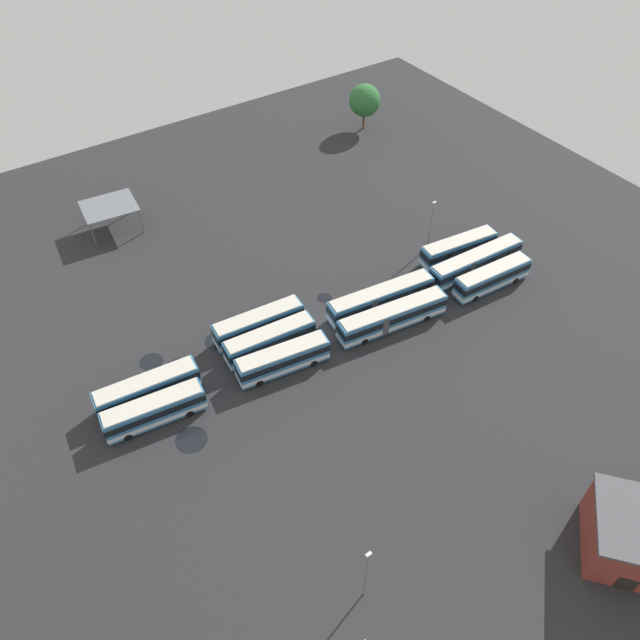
{
  "coord_description": "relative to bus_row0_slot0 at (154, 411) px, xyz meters",
  "views": [
    {
      "loc": [
        -31.65,
        -45.66,
        58.46
      ],
      "look_at": [
        -0.67,
        0.63,
        1.55
      ],
      "focal_mm": 33.85,
      "sensor_mm": 36.0,
      "label": 1
    }
  ],
  "objects": [
    {
      "name": "ground_plane",
      "position": [
        24.72,
        1.14,
        -1.87
      ],
      "size": [
        128.29,
        128.29,
        0.0
      ],
      "primitive_type": "plane",
      "color": "#28282B"
    },
    {
      "name": "bus_row0_slot0",
      "position": [
        0.0,
        0.0,
        0.0
      ],
      "size": [
        11.95,
        3.98,
        3.54
      ],
      "color": "teal",
      "rests_on": "ground_plane"
    },
    {
      "name": "bus_row0_slot1",
      "position": [
        0.59,
        3.38,
        0.0
      ],
      "size": [
        12.52,
        3.72,
        3.54
      ],
      "color": "teal",
      "rests_on": "ground_plane"
    },
    {
      "name": "bus_row1_slot0",
      "position": [
        16.28,
        -1.58,
        0.0
      ],
      "size": [
        12.1,
        4.19,
        3.54
      ],
      "color": "teal",
      "rests_on": "ground_plane"
    },
    {
      "name": "bus_row1_slot1",
      "position": [
        16.56,
        2.05,
        0.0
      ],
      "size": [
        12.17,
        3.54,
        3.54
      ],
      "color": "teal",
      "rests_on": "ground_plane"
    },
    {
      "name": "bus_row1_slot2",
      "position": [
        16.85,
        5.44,
        0.0
      ],
      "size": [
        12.36,
        3.59,
        3.54
      ],
      "color": "teal",
      "rests_on": "ground_plane"
    },
    {
      "name": "bus_row2_slot0",
      "position": [
        32.12,
        -3.31,
        0.0
      ],
      "size": [
        15.73,
        4.57,
        3.54
      ],
      "color": "teal",
      "rests_on": "ground_plane"
    },
    {
      "name": "bus_row2_slot1",
      "position": [
        32.99,
        0.31,
        0.0
      ],
      "size": [
        15.73,
        4.42,
        3.54
      ],
      "color": "teal",
      "rests_on": "ground_plane"
    },
    {
      "name": "bus_row3_slot0",
      "position": [
        48.78,
        -5.0,
        0.0
      ],
      "size": [
        12.18,
        3.33,
        3.54
      ],
      "color": "teal",
      "rests_on": "ground_plane"
    },
    {
      "name": "bus_row3_slot1",
      "position": [
        49.13,
        -1.32,
        0.0
      ],
      "size": [
        15.64,
        3.27,
        3.54
      ],
      "color": "teal",
      "rests_on": "ground_plane"
    },
    {
      "name": "bus_row3_slot2",
      "position": [
        49.32,
        2.47,
        0.0
      ],
      "size": [
        12.38,
        3.99,
        3.54
      ],
      "color": "teal",
      "rests_on": "ground_plane"
    },
    {
      "name": "depot_building",
      "position": [
        31.85,
        -39.76,
        1.04
      ],
      "size": [
        11.48,
        11.4,
        5.78
      ],
      "color": "maroon",
      "rests_on": "ground_plane"
    },
    {
      "name": "maintenance_shelter",
      "position": [
        9.13,
        38.17,
        2.3
      ],
      "size": [
        8.68,
        7.56,
        4.39
      ],
      "color": "slate",
      "rests_on": "ground_plane"
    },
    {
      "name": "lamp_post_near_entrance",
      "position": [
        47.21,
        6.75,
        2.78
      ],
      "size": [
        0.56,
        0.28,
        8.47
      ],
      "color": "slate",
      "rests_on": "ground_plane"
    },
    {
      "name": "lamp_post_far_corner",
      "position": [
        8.19,
        -29.23,
        3.08
      ],
      "size": [
        0.56,
        0.28,
        9.06
      ],
      "color": "slate",
      "rests_on": "ground_plane"
    },
    {
      "name": "tree_north_edge",
      "position": [
        61.39,
        42.25,
        3.9
      ],
      "size": [
        6.01,
        6.01,
        8.79
      ],
      "color": "brown",
      "rests_on": "ground_plane"
    },
    {
      "name": "puddle_front_lane",
      "position": [
        27.82,
        6.3,
        -1.87
      ],
      "size": [
        2.11,
        2.11,
        0.01
      ],
      "primitive_type": "cylinder",
      "color": "black",
      "rests_on": "ground_plane"
    },
    {
      "name": "puddle_centre_drain",
      "position": [
        5.31,
        5.76,
        -1.87
      ],
      "size": [
        3.57,
        3.57,
        0.01
      ],
      "primitive_type": "cylinder",
      "color": "black",
      "rests_on": "ground_plane"
    },
    {
      "name": "puddle_near_shelter",
      "position": [
        2.9,
        8.78,
        -1.87
      ],
      "size": [
        3.05,
        3.05,
        0.01
      ],
      "primitive_type": "cylinder",
      "color": "black",
      "rests_on": "ground_plane"
    },
    {
      "name": "puddle_between_rows",
      "position": [
        11.47,
        7.31,
        -1.87
      ],
      "size": [
        3.32,
        3.32,
        0.01
      ],
      "primitive_type": "cylinder",
      "color": "black",
      "rests_on": "ground_plane"
    },
    {
      "name": "puddle_back_corner",
      "position": [
        2.13,
        -4.67,
        -1.87
      ],
      "size": [
        3.7,
        3.7,
        0.01
      ],
      "primitive_type": "cylinder",
      "color": "black",
      "rests_on": "ground_plane"
    }
  ]
}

